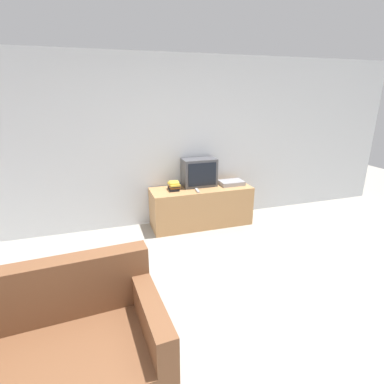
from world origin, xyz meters
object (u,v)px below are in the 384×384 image
(book_stack, at_px, (174,186))
(set_top_box, at_px, (231,183))
(couch, at_px, (22,372))
(tv_stand, at_px, (201,206))
(remote_on_stand, at_px, (197,191))
(television, at_px, (199,172))

(book_stack, height_order, set_top_box, book_stack)
(couch, distance_m, set_top_box, 3.65)
(tv_stand, relative_size, remote_on_stand, 8.32)
(set_top_box, bearing_deg, book_stack, 178.85)
(remote_on_stand, bearing_deg, tv_stand, 51.65)
(remote_on_stand, bearing_deg, set_top_box, 14.08)
(tv_stand, height_order, television, television)
(couch, bearing_deg, book_stack, 52.10)
(tv_stand, distance_m, remote_on_stand, 0.37)
(couch, bearing_deg, set_top_box, 39.28)
(couch, distance_m, book_stack, 3.05)
(couch, height_order, book_stack, couch)
(television, xyz_separation_m, book_stack, (-0.44, -0.09, -0.16))
(couch, relative_size, set_top_box, 4.99)
(remote_on_stand, bearing_deg, book_stack, 150.52)
(tv_stand, distance_m, set_top_box, 0.63)
(tv_stand, distance_m, television, 0.54)
(television, distance_m, couch, 3.40)
(television, bearing_deg, remote_on_stand, -114.35)
(tv_stand, bearing_deg, television, 86.69)
(television, distance_m, book_stack, 0.48)
(television, xyz_separation_m, set_top_box, (0.52, -0.11, -0.19))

